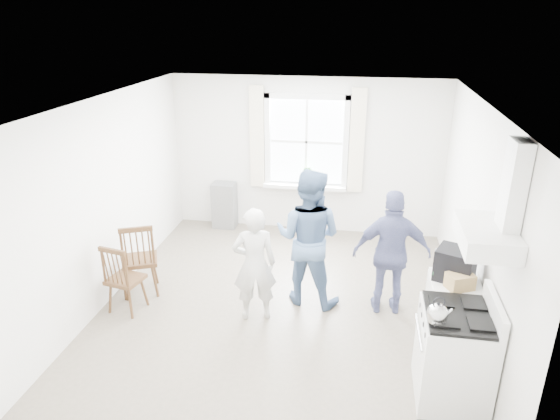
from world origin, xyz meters
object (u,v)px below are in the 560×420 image
(windsor_chair_a, at_px, (139,253))
(person_right, at_px, (392,253))
(windsor_chair_b, at_px, (119,273))
(person_mid, at_px, (308,238))
(low_cabinet, at_px, (451,317))
(person_left, at_px, (254,264))
(gas_stove, at_px, (454,354))
(stereo_stack, at_px, (455,264))

(windsor_chair_a, xyz_separation_m, person_right, (3.21, 0.20, 0.17))
(windsor_chair_b, distance_m, person_mid, 2.37)
(person_right, bearing_deg, low_cabinet, 125.31)
(person_left, relative_size, person_right, 0.90)
(person_left, bearing_deg, windsor_chair_b, -8.66)
(low_cabinet, height_order, windsor_chair_b, windsor_chair_b)
(windsor_chair_b, bearing_deg, windsor_chair_a, 81.47)
(windsor_chair_b, height_order, person_left, person_left)
(person_left, distance_m, person_mid, 0.79)
(person_left, height_order, person_mid, person_mid)
(gas_stove, distance_m, person_left, 2.42)
(stereo_stack, xyz_separation_m, person_left, (-2.23, 0.27, -0.34))
(stereo_stack, xyz_separation_m, windsor_chair_a, (-3.81, 0.50, -0.44))
(gas_stove, height_order, windsor_chair_b, gas_stove)
(windsor_chair_a, height_order, person_mid, person_mid)
(windsor_chair_b, bearing_deg, low_cabinet, -1.62)
(stereo_stack, bearing_deg, gas_stove, -93.60)
(windsor_chair_b, bearing_deg, gas_stove, -11.94)
(windsor_chair_a, xyz_separation_m, person_left, (1.59, -0.22, 0.09))
(low_cabinet, distance_m, person_mid, 1.91)
(person_left, bearing_deg, low_cabinet, 156.10)
(windsor_chair_a, bearing_deg, low_cabinet, -8.06)
(gas_stove, relative_size, windsor_chair_b, 1.19)
(windsor_chair_b, height_order, person_mid, person_mid)
(low_cabinet, distance_m, windsor_chair_b, 3.90)
(windsor_chair_b, xyz_separation_m, person_right, (3.27, 0.64, 0.23))
(person_left, bearing_deg, person_right, 178.93)
(windsor_chair_a, relative_size, person_mid, 0.58)
(low_cabinet, bearing_deg, person_mid, 153.66)
(stereo_stack, bearing_deg, low_cabinet, -62.47)
(gas_stove, relative_size, person_mid, 0.63)
(stereo_stack, height_order, windsor_chair_a, stereo_stack)
(windsor_chair_a, bearing_deg, stereo_stack, -7.46)
(low_cabinet, relative_size, windsor_chair_a, 0.87)
(gas_stove, relative_size, low_cabinet, 1.24)
(windsor_chair_a, relative_size, person_left, 0.72)
(gas_stove, xyz_separation_m, windsor_chair_a, (-3.77, 1.24, 0.15))
(windsor_chair_b, distance_m, person_left, 1.67)
(windsor_chair_a, bearing_deg, person_mid, 7.37)
(low_cabinet, distance_m, stereo_stack, 0.62)
(low_cabinet, bearing_deg, person_right, 130.21)
(low_cabinet, relative_size, person_right, 0.56)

